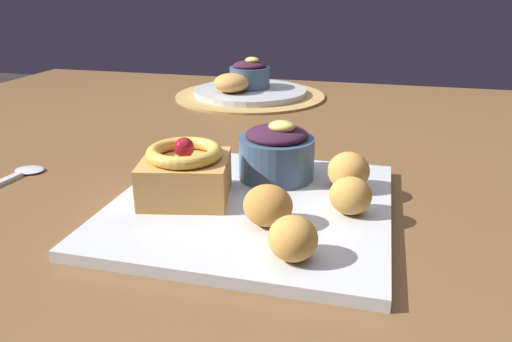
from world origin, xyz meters
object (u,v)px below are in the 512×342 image
(berry_ramekin, at_px, (277,152))
(spoon, at_px, (14,177))
(back_pastry, at_px, (231,83))
(fritter_middle, at_px, (350,196))
(back_plate, at_px, (250,92))
(back_ramekin, at_px, (250,74))
(cake_slice, at_px, (186,173))
(fritter_front, at_px, (293,238))
(fritter_extra, at_px, (349,171))
(fritter_back, at_px, (268,206))
(front_plate, at_px, (252,206))

(berry_ramekin, distance_m, spoon, 0.34)
(back_pastry, bearing_deg, fritter_middle, -61.11)
(back_plate, xyz_separation_m, back_pastry, (-0.03, -0.04, 0.03))
(back_ramekin, xyz_separation_m, back_pastry, (-0.03, -0.06, -0.01))
(cake_slice, height_order, fritter_front, cake_slice)
(fritter_extra, xyz_separation_m, back_ramekin, (-0.25, 0.51, 0.01))
(fritter_extra, distance_m, back_pastry, 0.53)
(fritter_back, relative_size, spoon, 0.39)
(back_pastry, height_order, spoon, back_pastry)
(berry_ramekin, distance_m, fritter_front, 0.19)
(fritter_extra, relative_size, back_pastry, 0.64)
(fritter_front, distance_m, fritter_back, 0.07)
(back_plate, height_order, back_ramekin, back_ramekin)
(cake_slice, distance_m, fritter_front, 0.17)
(fritter_front, distance_m, back_ramekin, 0.71)
(front_plate, relative_size, fritter_front, 6.82)
(back_pastry, bearing_deg, fritter_back, -69.61)
(cake_slice, bearing_deg, spoon, 174.25)
(cake_slice, relative_size, fritter_front, 2.50)
(back_plate, relative_size, back_pastry, 3.30)
(berry_ramekin, relative_size, back_pastry, 1.23)
(cake_slice, xyz_separation_m, back_pastry, (-0.11, 0.53, -0.00))
(fritter_middle, bearing_deg, fritter_back, -148.93)
(berry_ramekin, xyz_separation_m, fritter_back, (0.02, -0.13, -0.01))
(front_plate, relative_size, back_plate, 1.21)
(fritter_extra, bearing_deg, spoon, -173.93)
(back_pastry, xyz_separation_m, spoon, (-0.14, -0.50, -0.03))
(cake_slice, relative_size, back_plate, 0.44)
(cake_slice, distance_m, back_pastry, 0.54)
(fritter_middle, xyz_separation_m, back_ramekin, (-0.26, 0.58, 0.01))
(berry_ramekin, relative_size, back_plate, 0.37)
(fritter_back, bearing_deg, back_pastry, 110.39)
(fritter_middle, bearing_deg, berry_ramekin, 139.61)
(berry_ramekin, height_order, spoon, berry_ramekin)
(back_plate, relative_size, back_ramekin, 2.78)
(berry_ramekin, xyz_separation_m, spoon, (-0.33, -0.06, -0.04))
(fritter_extra, bearing_deg, back_ramekin, 116.47)
(fritter_extra, bearing_deg, back_plate, 116.70)
(berry_ramekin, height_order, fritter_front, berry_ramekin)
(fritter_back, height_order, fritter_extra, fritter_extra)
(front_plate, bearing_deg, spoon, 177.11)
(fritter_front, distance_m, back_plate, 0.70)
(fritter_front, bearing_deg, back_ramekin, 107.93)
(back_plate, bearing_deg, cake_slice, -82.20)
(fritter_back, bearing_deg, fritter_middle, 31.07)
(fritter_back, bearing_deg, fritter_front, -58.36)
(front_plate, distance_m, berry_ramekin, 0.09)
(fritter_back, bearing_deg, back_ramekin, 106.53)
(fritter_back, relative_size, back_pastry, 0.66)
(back_pastry, distance_m, spoon, 0.52)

